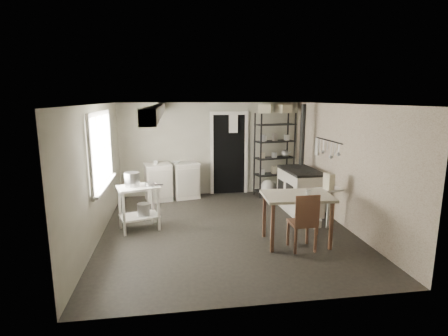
{
  "coord_description": "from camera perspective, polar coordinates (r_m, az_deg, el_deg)",
  "views": [
    {
      "loc": [
        -0.95,
        -6.12,
        2.4
      ],
      "look_at": [
        0.0,
        0.3,
        1.1
      ],
      "focal_mm": 28.0,
      "sensor_mm": 36.0,
      "label": 1
    }
  ],
  "objects": [
    {
      "name": "flour_sack",
      "position": [
        8.62,
        7.16,
        -3.28
      ],
      "size": [
        0.4,
        0.35,
        0.45
      ],
      "primitive_type": "ellipsoid",
      "rotation": [
        0.0,
        0.0,
        0.08
      ],
      "color": "white",
      "rests_on": "ground"
    },
    {
      "name": "side_ledge",
      "position": [
        6.8,
        16.54,
        -6.01
      ],
      "size": [
        0.54,
        0.35,
        0.77
      ],
      "primitive_type": null,
      "rotation": [
        0.0,
        0.0,
        0.17
      ],
      "color": "silver",
      "rests_on": "ground"
    },
    {
      "name": "saucepan",
      "position": [
        6.49,
        -12.01,
        -2.74
      ],
      "size": [
        0.2,
        0.2,
        0.1
      ],
      "primitive_type": "cylinder",
      "rotation": [
        0.0,
        0.0,
        -0.19
      ],
      "color": "#AAAAAC",
      "rests_on": "prep_table"
    },
    {
      "name": "counter_cup",
      "position": [
        8.3,
        -11.09,
        1.16
      ],
      "size": [
        0.14,
        0.14,
        0.09
      ],
      "primitive_type": "imported",
      "rotation": [
        0.0,
        0.0,
        -0.2
      ],
      "color": "silver",
      "rests_on": "base_cabinets"
    },
    {
      "name": "mixing_bowl",
      "position": [
        8.36,
        -7.87,
        1.26
      ],
      "size": [
        0.36,
        0.36,
        0.07
      ],
      "primitive_type": "imported",
      "rotation": [
        0.0,
        0.0,
        -0.33
      ],
      "color": "silver",
      "rests_on": "base_cabinets"
    },
    {
      "name": "wallpaper_panel",
      "position": [
        7.01,
        18.79,
        0.45
      ],
      "size": [
        0.01,
        5.0,
        2.3
      ],
      "primitive_type": null,
      "color": "#B9AB96",
      "rests_on": "wall_right"
    },
    {
      "name": "wall_back",
      "position": [
        8.76,
        -2.11,
        3.12
      ],
      "size": [
        4.5,
        0.02,
        2.3
      ],
      "primitive_type": "cube",
      "color": "#9E9A87",
      "rests_on": "ground"
    },
    {
      "name": "bucket",
      "position": [
        6.63,
        -13.0,
        -6.68
      ],
      "size": [
        0.24,
        0.24,
        0.24
      ],
      "primitive_type": "cylinder",
      "rotation": [
        0.0,
        0.0,
        -0.08
      ],
      "color": "#AAAAAC",
      "rests_on": "prep_table"
    },
    {
      "name": "storage_box_a",
      "position": [
        8.55,
        6.71,
        8.63
      ],
      "size": [
        0.37,
        0.35,
        0.21
      ],
      "primitive_type": "cube",
      "rotation": [
        0.0,
        0.0,
        -0.37
      ],
      "color": "beige",
      "rests_on": "shelf_rack"
    },
    {
      "name": "chair",
      "position": [
        5.78,
        12.64,
        -8.31
      ],
      "size": [
        0.4,
        0.42,
        0.95
      ],
      "primitive_type": null,
      "rotation": [
        0.0,
        0.0,
        0.03
      ],
      "color": "#513022",
      "rests_on": "ground"
    },
    {
      "name": "window",
      "position": [
        6.51,
        -19.6,
        2.72
      ],
      "size": [
        0.12,
        1.76,
        1.28
      ],
      "primitive_type": null,
      "color": "silver",
      "rests_on": "wall_left"
    },
    {
      "name": "shelf_rack",
      "position": [
        8.75,
        8.21,
        1.67
      ],
      "size": [
        1.03,
        0.58,
        2.05
      ],
      "primitive_type": null,
      "rotation": [
        0.0,
        0.0,
        0.22
      ],
      "color": "black",
      "rests_on": "ground"
    },
    {
      "name": "utensil_rail",
      "position": [
        7.47,
        16.56,
        4.32
      ],
      "size": [
        0.06,
        1.2,
        0.44
      ],
      "primitive_type": null,
      "color": "#AAAAAC",
      "rests_on": "wall_right"
    },
    {
      "name": "ceiling",
      "position": [
        6.2,
        0.41,
        10.4
      ],
      "size": [
        5.0,
        5.0,
        0.0
      ],
      "primitive_type": "plane",
      "rotation": [
        3.14,
        0.0,
        0.0
      ],
      "color": "silver",
      "rests_on": "wall_back"
    },
    {
      "name": "shelf_jar",
      "position": [
        8.6,
        6.7,
        4.35
      ],
      "size": [
        0.11,
        0.11,
        0.19
      ],
      "primitive_type": "imported",
      "rotation": [
        0.0,
        0.0,
        -0.28
      ],
      "color": "silver",
      "rests_on": "shelf_rack"
    },
    {
      "name": "floor_crock",
      "position": [
        6.92,
        15.16,
        -8.71
      ],
      "size": [
        0.16,
        0.16,
        0.15
      ],
      "primitive_type": "cylinder",
      "rotation": [
        0.0,
        0.0,
        0.37
      ],
      "color": "silver",
      "rests_on": "ground"
    },
    {
      "name": "wall_left",
      "position": [
        6.38,
        -19.99,
        -0.66
      ],
      "size": [
        0.02,
        5.0,
        2.3
      ],
      "primitive_type": "cube",
      "color": "#9E9A87",
      "rests_on": "ground"
    },
    {
      "name": "floor",
      "position": [
        6.64,
        0.38,
        -9.85
      ],
      "size": [
        5.0,
        5.0,
        0.0
      ],
      "primitive_type": "plane",
      "color": "black",
      "rests_on": "ground"
    },
    {
      "name": "work_table",
      "position": [
        6.02,
        11.7,
        -8.53
      ],
      "size": [
        1.15,
        0.83,
        0.84
      ],
      "primitive_type": null,
      "rotation": [
        0.0,
        0.0,
        -0.05
      ],
      "color": "beige",
      "rests_on": "ground"
    },
    {
      "name": "wall_front",
      "position": [
        3.95,
        6.0,
        -7.2
      ],
      "size": [
        4.5,
        0.02,
        2.3
      ],
      "primitive_type": "cube",
      "color": "#9E9A87",
      "rests_on": "ground"
    },
    {
      "name": "stove",
      "position": [
        7.69,
        12.27,
        -3.72
      ],
      "size": [
        0.7,
        1.19,
        0.91
      ],
      "primitive_type": null,
      "rotation": [
        0.0,
        0.0,
        0.05
      ],
      "color": "beige",
      "rests_on": "ground"
    },
    {
      "name": "prep_table",
      "position": [
        6.67,
        -13.69,
        -6.47
      ],
      "size": [
        0.84,
        0.71,
        0.83
      ],
      "primitive_type": null,
      "rotation": [
        0.0,
        0.0,
        0.31
      ],
      "color": "silver",
      "rests_on": "ground"
    },
    {
      "name": "stovepipe",
      "position": [
        8.0,
        12.69,
        5.24
      ],
      "size": [
        0.14,
        0.14,
        1.48
      ],
      "primitive_type": null,
      "rotation": [
        0.0,
        0.0,
        0.31
      ],
      "color": "black",
      "rests_on": "stove"
    },
    {
      "name": "table_cup",
      "position": [
        5.88,
        13.62,
        -4.75
      ],
      "size": [
        0.11,
        0.11,
        0.09
      ],
      "primitive_type": "imported",
      "rotation": [
        0.0,
        0.0,
        0.15
      ],
      "color": "silver",
      "rests_on": "work_table"
    },
    {
      "name": "wall_right",
      "position": [
        7.02,
        18.87,
        0.45
      ],
      "size": [
        0.02,
        5.0,
        2.3
      ],
      "primitive_type": "cube",
      "color": "#9E9A87",
      "rests_on": "ground"
    },
    {
      "name": "ceiling_beam",
      "position": [
        6.13,
        -10.89,
        9.25
      ],
      "size": [
        0.18,
        5.0,
        0.18
      ],
      "primitive_type": null,
      "color": "silver",
      "rests_on": "ceiling"
    },
    {
      "name": "storage_box_b",
      "position": [
        8.74,
        9.66,
        8.48
      ],
      "size": [
        0.39,
        0.38,
        0.2
      ],
      "primitive_type": "cube",
      "rotation": [
        0.0,
        0.0,
        0.39
      ],
      "color": "beige",
      "rests_on": "shelf_rack"
    },
    {
      "name": "stockpot",
      "position": [
        6.55,
        -14.77,
        -1.95
      ],
      "size": [
        0.32,
        0.32,
        0.29
      ],
      "primitive_type": "cylinder",
      "rotation": [
        0.0,
        0.0,
        -0.17
      ],
      "color": "#AAAAAC",
      "rests_on": "prep_table"
    },
    {
      "name": "base_cabinets",
      "position": [
        8.53,
        -8.46,
        -1.95
      ],
      "size": [
        1.42,
        0.82,
        0.88
      ],
      "primitive_type": null,
      "rotation": [
        0.0,
        0.0,
        0.19
      ],
      "color": "beige",
      "rests_on": "ground"
    },
    {
      "name": "oats_box",
      "position": [
        6.6,
        16.78,
        -1.32
      ],
      "size": [
        0.15,
        0.21,
        0.29
      ],
      "primitive_type": "cube",
      "rotation": [
        0.0,
        0.0,
        0.18
      ],
      "color": "beige",
      "rests_on": "side_ledge"
    },
    {
      "name": "doorway",
      "position": [
        8.82,
        0.83,
        2.19
      ],
      "size": [
        0.96,
        0.1,
        2.08
      ],
      "primitive_type": null,
      "color": "silver",
      "rests_on": "ground"
    }
  ]
}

